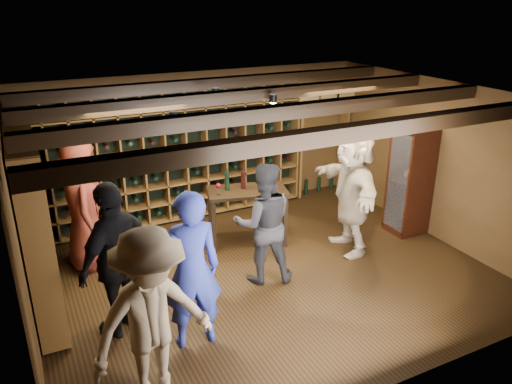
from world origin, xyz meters
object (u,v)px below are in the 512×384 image
guest_red_floral (84,206)px  display_cabinet (410,183)px  man_blue_shirt (191,271)px  guest_woman_black (117,259)px  man_grey_suit (264,223)px  guest_khaki (152,321)px  guest_beige (352,191)px  tasting_table (247,196)px

guest_red_floral → display_cabinet: bearing=-96.6°
man_blue_shirt → guest_woman_black: bearing=-37.8°
display_cabinet → man_grey_suit: display_cabinet is taller
man_blue_shirt → guest_woman_black: 0.90m
man_blue_shirt → guest_khaki: 0.93m
guest_red_floral → guest_beige: guest_beige is taller
guest_woman_black → tasting_table: bearing=175.0°
guest_beige → man_grey_suit: bearing=-71.0°
man_grey_suit → guest_woman_black: guest_woman_black is taller
man_grey_suit → guest_woman_black: (-1.98, -0.25, 0.08)m
man_blue_shirt → man_grey_suit: bearing=-142.1°
display_cabinet → tasting_table: size_ratio=1.33×
guest_red_floral → guest_khaki: bearing=-170.7°
display_cabinet → guest_khaki: guest_khaki is taller
guest_red_floral → guest_woman_black: (0.10, -1.69, -0.01)m
guest_woman_black → guest_khaki: guest_khaki is taller
display_cabinet → guest_woman_black: 4.81m
guest_red_floral → guest_beige: 3.86m
tasting_table → guest_beige: bearing=-17.9°
display_cabinet → guest_khaki: size_ratio=0.94×
guest_red_floral → guest_woman_black: bearing=-170.1°
guest_woman_black → guest_beige: (3.56, 0.45, 0.04)m
man_blue_shirt → tasting_table: 2.49m
guest_khaki → guest_red_floral: bearing=80.3°
guest_red_floral → man_blue_shirt: bearing=-155.1°
guest_red_floral → tasting_table: guest_red_floral is taller
man_grey_suit → tasting_table: bearing=-86.0°
display_cabinet → guest_red_floral: 5.01m
man_blue_shirt → guest_beige: bearing=-155.1°
guest_woman_black → man_blue_shirt: bearing=102.0°
display_cabinet → guest_woman_black: (-4.78, -0.55, 0.07)m
guest_woman_black → guest_khaki: size_ratio=1.00×
man_blue_shirt → man_grey_suit: size_ratio=1.10×
man_blue_shirt → guest_woman_black: (-0.66, 0.61, 0.00)m
display_cabinet → guest_red_floral: bearing=166.8°
guest_khaki → guest_beige: size_ratio=0.96×
man_grey_suit → guest_khaki: bearing=56.5°
guest_beige → guest_khaki: bearing=-51.6°
display_cabinet → man_blue_shirt: bearing=-164.3°
guest_woman_black → guest_khaki: (0.05, -1.30, 0.00)m
display_cabinet → guest_khaki: 5.08m
guest_woman_black → guest_khaki: bearing=56.6°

